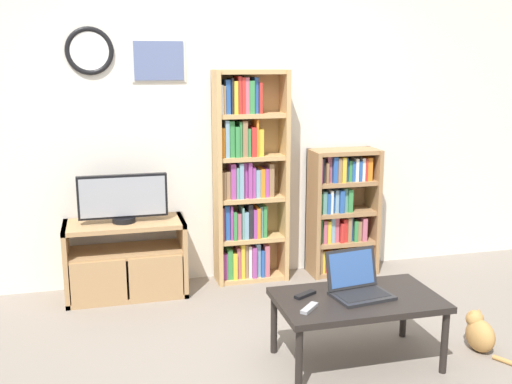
% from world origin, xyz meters
% --- Properties ---
extents(ground_plane, '(18.00, 18.00, 0.00)m').
position_xyz_m(ground_plane, '(0.00, 0.00, 0.00)').
color(ground_plane, gray).
extents(wall_back, '(6.39, 0.09, 2.60)m').
position_xyz_m(wall_back, '(-0.01, 1.72, 1.31)').
color(wall_back, silver).
rests_on(wall_back, ground_plane).
extents(tv_stand, '(0.95, 0.43, 0.61)m').
position_xyz_m(tv_stand, '(-0.92, 1.43, 0.31)').
color(tv_stand, tan).
rests_on(tv_stand, ground_plane).
extents(television, '(0.69, 0.18, 0.38)m').
position_xyz_m(television, '(-0.92, 1.44, 0.81)').
color(television, black).
rests_on(television, tv_stand).
extents(bookshelf_tall, '(0.61, 0.26, 1.79)m').
position_xyz_m(bookshelf_tall, '(0.11, 1.56, 0.87)').
color(bookshelf_tall, tan).
rests_on(bookshelf_tall, ground_plane).
extents(bookshelf_short, '(0.60, 0.30, 1.11)m').
position_xyz_m(bookshelf_short, '(0.95, 1.53, 0.55)').
color(bookshelf_short, '#9E754C').
rests_on(bookshelf_short, ground_plane).
extents(coffee_table, '(1.01, 0.59, 0.44)m').
position_xyz_m(coffee_table, '(0.42, -0.05, 0.39)').
color(coffee_table, black).
rests_on(coffee_table, ground_plane).
extents(laptop, '(0.39, 0.34, 0.27)m').
position_xyz_m(laptop, '(0.44, -0.01, 0.50)').
color(laptop, '#232326').
rests_on(laptop, coffee_table).
extents(remote_near_laptop, '(0.16, 0.12, 0.02)m').
position_xyz_m(remote_near_laptop, '(0.11, 0.05, 0.45)').
color(remote_near_laptop, black).
rests_on(remote_near_laptop, coffee_table).
extents(remote_far_from_laptop, '(0.14, 0.15, 0.02)m').
position_xyz_m(remote_far_from_laptop, '(0.07, -0.16, 0.45)').
color(remote_far_from_laptop, '#99999E').
rests_on(remote_far_from_laptop, coffee_table).
extents(cat, '(0.22, 0.42, 0.27)m').
position_xyz_m(cat, '(1.27, -0.10, 0.12)').
color(cat, '#B78447').
rests_on(cat, ground_plane).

